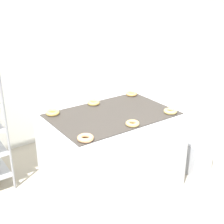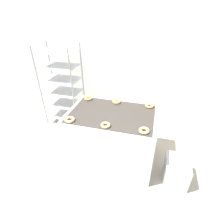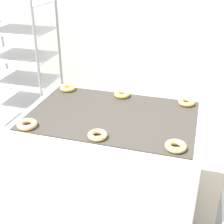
{
  "view_description": "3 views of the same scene",
  "coord_description": "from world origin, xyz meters",
  "px_view_note": "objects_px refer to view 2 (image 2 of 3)",
  "views": [
    {
      "loc": [
        -1.6,
        -1.6,
        2.01
      ],
      "look_at": [
        0.0,
        0.69,
        0.86
      ],
      "focal_mm": 50.0,
      "sensor_mm": 36.0,
      "label": 1
    },
    {
      "loc": [
        0.53,
        -1.33,
        2.14
      ],
      "look_at": [
        0.0,
        0.69,
        0.86
      ],
      "focal_mm": 28.0,
      "sensor_mm": 36.0,
      "label": 2
    },
    {
      "loc": [
        0.55,
        -1.19,
        1.87
      ],
      "look_at": [
        0.0,
        0.69,
        0.86
      ],
      "focal_mm": 50.0,
      "sensor_mm": 36.0,
      "label": 3
    }
  ],
  "objects_px": {
    "donut_far_left": "(88,98)",
    "donut_far_right": "(149,106)",
    "donut_near_right": "(144,130)",
    "donut_near_center": "(106,125)",
    "glaze_bin": "(176,171)",
    "donut_far_center": "(117,102)",
    "baking_rack_cart": "(62,86)",
    "donut_near_left": "(70,120)",
    "fryer_machine": "(112,136)"
  },
  "relations": [
    {
      "from": "donut_far_left",
      "to": "donut_far_right",
      "type": "height_order",
      "value": "donut_far_left"
    },
    {
      "from": "donut_near_right",
      "to": "donut_far_right",
      "type": "height_order",
      "value": "donut_near_right"
    },
    {
      "from": "donut_far_right",
      "to": "donut_near_center",
      "type": "bearing_deg",
      "value": -127.7
    },
    {
      "from": "donut_near_center",
      "to": "donut_far_left",
      "type": "distance_m",
      "value": 0.8
    },
    {
      "from": "glaze_bin",
      "to": "donut_far_center",
      "type": "xyz_separation_m",
      "value": [
        -0.99,
        0.54,
        0.67
      ]
    },
    {
      "from": "baking_rack_cart",
      "to": "donut_near_center",
      "type": "bearing_deg",
      "value": -42.38
    },
    {
      "from": "donut_near_right",
      "to": "donut_far_center",
      "type": "xyz_separation_m",
      "value": [
        -0.49,
        0.63,
        0.0
      ]
    },
    {
      "from": "donut_near_left",
      "to": "fryer_machine",
      "type": "bearing_deg",
      "value": 33.52
    },
    {
      "from": "baking_rack_cart",
      "to": "glaze_bin",
      "type": "distance_m",
      "value": 2.48
    },
    {
      "from": "donut_near_left",
      "to": "donut_far_center",
      "type": "relative_size",
      "value": 1.06
    },
    {
      "from": "donut_near_center",
      "to": "donut_far_center",
      "type": "xyz_separation_m",
      "value": [
        -0.01,
        0.64,
        0.0
      ]
    },
    {
      "from": "donut_far_left",
      "to": "donut_far_center",
      "type": "xyz_separation_m",
      "value": [
        0.47,
        0.0,
        -0.0
      ]
    },
    {
      "from": "donut_far_center",
      "to": "donut_far_right",
      "type": "bearing_deg",
      "value": -0.24
    },
    {
      "from": "fryer_machine",
      "to": "donut_near_left",
      "type": "bearing_deg",
      "value": -146.48
    },
    {
      "from": "glaze_bin",
      "to": "donut_far_left",
      "type": "relative_size",
      "value": 2.92
    },
    {
      "from": "donut_near_center",
      "to": "donut_near_right",
      "type": "bearing_deg",
      "value": 1.3
    },
    {
      "from": "glaze_bin",
      "to": "fryer_machine",
      "type": "bearing_deg",
      "value": 167.44
    },
    {
      "from": "donut_far_left",
      "to": "glaze_bin",
      "type": "bearing_deg",
      "value": -20.17
    },
    {
      "from": "donut_far_left",
      "to": "donut_far_right",
      "type": "relative_size",
      "value": 1.04
    },
    {
      "from": "glaze_bin",
      "to": "donut_near_left",
      "type": "xyz_separation_m",
      "value": [
        -1.46,
        -0.11,
        0.67
      ]
    },
    {
      "from": "donut_far_center",
      "to": "baking_rack_cart",
      "type": "bearing_deg",
      "value": 158.83
    },
    {
      "from": "glaze_bin",
      "to": "donut_near_left",
      "type": "bearing_deg",
      "value": -175.83
    },
    {
      "from": "donut_near_center",
      "to": "donut_far_right",
      "type": "xyz_separation_m",
      "value": [
        0.49,
        0.64,
        0.0
      ]
    },
    {
      "from": "donut_near_center",
      "to": "donut_far_left",
      "type": "height_order",
      "value": "donut_far_left"
    },
    {
      "from": "donut_near_center",
      "to": "donut_far_right",
      "type": "height_order",
      "value": "donut_far_right"
    },
    {
      "from": "baking_rack_cart",
      "to": "donut_far_center",
      "type": "distance_m",
      "value": 1.28
    },
    {
      "from": "fryer_machine",
      "to": "donut_near_right",
      "type": "relative_size",
      "value": 9.85
    },
    {
      "from": "fryer_machine",
      "to": "donut_near_right",
      "type": "distance_m",
      "value": 0.72
    },
    {
      "from": "baking_rack_cart",
      "to": "donut_far_center",
      "type": "height_order",
      "value": "baking_rack_cart"
    },
    {
      "from": "donut_far_center",
      "to": "donut_near_right",
      "type": "bearing_deg",
      "value": -52.0
    },
    {
      "from": "donut_near_center",
      "to": "donut_far_center",
      "type": "relative_size",
      "value": 0.98
    },
    {
      "from": "donut_far_left",
      "to": "baking_rack_cart",
      "type": "bearing_deg",
      "value": 147.35
    },
    {
      "from": "fryer_machine",
      "to": "donut_far_left",
      "type": "height_order",
      "value": "donut_far_left"
    },
    {
      "from": "glaze_bin",
      "to": "donut_far_right",
      "type": "bearing_deg",
      "value": 131.95
    },
    {
      "from": "glaze_bin",
      "to": "donut_near_right",
      "type": "bearing_deg",
      "value": -169.59
    },
    {
      "from": "donut_far_left",
      "to": "donut_far_right",
      "type": "xyz_separation_m",
      "value": [
        0.97,
        0.0,
        -0.0
      ]
    },
    {
      "from": "donut_near_left",
      "to": "donut_far_right",
      "type": "bearing_deg",
      "value": 33.16
    },
    {
      "from": "donut_near_center",
      "to": "donut_far_center",
      "type": "height_order",
      "value": "donut_far_center"
    },
    {
      "from": "donut_near_left",
      "to": "donut_near_right",
      "type": "xyz_separation_m",
      "value": [
        0.97,
        0.02,
        -0.0
      ]
    },
    {
      "from": "donut_far_center",
      "to": "donut_far_right",
      "type": "relative_size",
      "value": 1.02
    },
    {
      "from": "fryer_machine",
      "to": "donut_near_left",
      "type": "xyz_separation_m",
      "value": [
        -0.49,
        -0.32,
        0.44
      ]
    },
    {
      "from": "donut_far_right",
      "to": "donut_near_left",
      "type": "bearing_deg",
      "value": -146.84
    },
    {
      "from": "fryer_machine",
      "to": "baking_rack_cart",
      "type": "distance_m",
      "value": 1.49
    },
    {
      "from": "baking_rack_cart",
      "to": "donut_near_left",
      "type": "relative_size",
      "value": 11.66
    },
    {
      "from": "fryer_machine",
      "to": "donut_far_left",
      "type": "relative_size",
      "value": 9.81
    },
    {
      "from": "donut_far_right",
      "to": "glaze_bin",
      "type": "bearing_deg",
      "value": -48.05
    },
    {
      "from": "baking_rack_cart",
      "to": "donut_far_right",
      "type": "height_order",
      "value": "baking_rack_cart"
    },
    {
      "from": "baking_rack_cart",
      "to": "donut_near_left",
      "type": "xyz_separation_m",
      "value": [
        0.72,
        -1.11,
        0.06
      ]
    },
    {
      "from": "glaze_bin",
      "to": "donut_far_center",
      "type": "bearing_deg",
      "value": 151.41
    },
    {
      "from": "fryer_machine",
      "to": "glaze_bin",
      "type": "distance_m",
      "value": 1.03
    }
  ]
}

